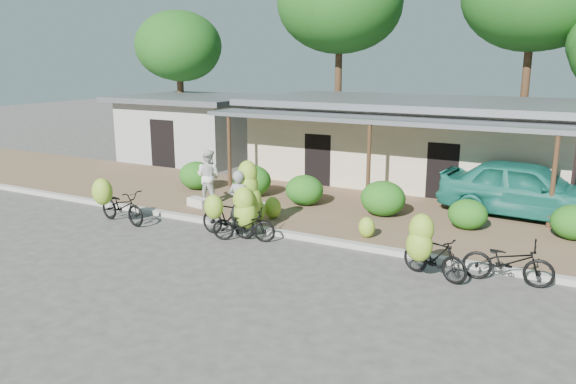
{
  "coord_description": "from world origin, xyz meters",
  "views": [
    {
      "loc": [
        6.47,
        -11.29,
        4.89
      ],
      "look_at": [
        -1.02,
        2.38,
        1.2
      ],
      "focal_mm": 35.0,
      "sensor_mm": 36.0,
      "label": 1
    }
  ],
  "objects_px": {
    "bike_far_right": "(508,261)",
    "sack_far": "(199,202)",
    "tree_back_left": "(177,44)",
    "bystander": "(208,176)",
    "tree_far_center": "(337,1)",
    "teal_van": "(526,189)",
    "bike_left": "(226,216)",
    "bike_center": "(246,208)",
    "bike_right": "(430,251)",
    "sack_near": "(263,208)",
    "vendor": "(240,204)",
    "bike_far_left": "(119,204)"
  },
  "relations": [
    {
      "from": "bike_right",
      "to": "vendor",
      "type": "height_order",
      "value": "vendor"
    },
    {
      "from": "bike_left",
      "to": "sack_near",
      "type": "relative_size",
      "value": 2.09
    },
    {
      "from": "tree_back_left",
      "to": "bike_left",
      "type": "height_order",
      "value": "tree_back_left"
    },
    {
      "from": "bike_far_right",
      "to": "bystander",
      "type": "xyz_separation_m",
      "value": [
        -9.95,
        2.34,
        0.52
      ]
    },
    {
      "from": "sack_far",
      "to": "vendor",
      "type": "height_order",
      "value": "vendor"
    },
    {
      "from": "bike_left",
      "to": "bike_center",
      "type": "distance_m",
      "value": 0.62
    },
    {
      "from": "bike_far_left",
      "to": "sack_far",
      "type": "height_order",
      "value": "bike_far_left"
    },
    {
      "from": "bike_center",
      "to": "bike_right",
      "type": "xyz_separation_m",
      "value": [
        5.33,
        -0.62,
        -0.16
      ]
    },
    {
      "from": "bike_center",
      "to": "tree_back_left",
      "type": "bearing_deg",
      "value": 25.91
    },
    {
      "from": "teal_van",
      "to": "bike_left",
      "type": "bearing_deg",
      "value": 133.88
    },
    {
      "from": "tree_back_left",
      "to": "vendor",
      "type": "distance_m",
      "value": 17.24
    },
    {
      "from": "sack_near",
      "to": "bike_left",
      "type": "bearing_deg",
      "value": -85.07
    },
    {
      "from": "teal_van",
      "to": "bike_right",
      "type": "bearing_deg",
      "value": 172.81
    },
    {
      "from": "bike_center",
      "to": "vendor",
      "type": "bearing_deg",
      "value": 72.14
    },
    {
      "from": "sack_near",
      "to": "vendor",
      "type": "relative_size",
      "value": 0.44
    },
    {
      "from": "sack_far",
      "to": "vendor",
      "type": "relative_size",
      "value": 0.39
    },
    {
      "from": "vendor",
      "to": "bystander",
      "type": "bearing_deg",
      "value": -39.39
    },
    {
      "from": "tree_back_left",
      "to": "bike_left",
      "type": "bearing_deg",
      "value": -46.49
    },
    {
      "from": "tree_far_center",
      "to": "bike_far_left",
      "type": "bearing_deg",
      "value": -90.95
    },
    {
      "from": "sack_near",
      "to": "teal_van",
      "type": "relative_size",
      "value": 0.16
    },
    {
      "from": "tree_far_center",
      "to": "bike_far_right",
      "type": "relative_size",
      "value": 5.1
    },
    {
      "from": "bike_center",
      "to": "bike_right",
      "type": "distance_m",
      "value": 5.37
    },
    {
      "from": "sack_near",
      "to": "teal_van",
      "type": "xyz_separation_m",
      "value": [
        7.36,
        3.51,
        0.73
      ]
    },
    {
      "from": "tree_far_center",
      "to": "sack_far",
      "type": "height_order",
      "value": "tree_far_center"
    },
    {
      "from": "bike_left",
      "to": "sack_far",
      "type": "relative_size",
      "value": 2.37
    },
    {
      "from": "teal_van",
      "to": "bike_far_left",
      "type": "bearing_deg",
      "value": 124.94
    },
    {
      "from": "bike_far_right",
      "to": "bystander",
      "type": "relative_size",
      "value": 1.09
    },
    {
      "from": "tree_back_left",
      "to": "teal_van",
      "type": "xyz_separation_m",
      "value": [
        18.52,
        -6.11,
        -4.69
      ]
    },
    {
      "from": "bike_left",
      "to": "teal_van",
      "type": "bearing_deg",
      "value": -50.61
    },
    {
      "from": "tree_back_left",
      "to": "bike_center",
      "type": "relative_size",
      "value": 3.45
    },
    {
      "from": "tree_far_center",
      "to": "bystander",
      "type": "height_order",
      "value": "tree_far_center"
    },
    {
      "from": "sack_near",
      "to": "vendor",
      "type": "xyz_separation_m",
      "value": [
        0.53,
        -2.13,
        0.69
      ]
    },
    {
      "from": "bike_far_right",
      "to": "vendor",
      "type": "height_order",
      "value": "vendor"
    },
    {
      "from": "sack_far",
      "to": "vendor",
      "type": "distance_m",
      "value": 3.41
    },
    {
      "from": "bike_far_left",
      "to": "tree_far_center",
      "type": "bearing_deg",
      "value": 8.27
    },
    {
      "from": "bike_far_right",
      "to": "sack_far",
      "type": "distance_m",
      "value": 10.09
    },
    {
      "from": "tree_far_center",
      "to": "bike_far_right",
      "type": "bearing_deg",
      "value": -53.74
    },
    {
      "from": "bike_far_right",
      "to": "tree_far_center",
      "type": "bearing_deg",
      "value": 31.4
    },
    {
      "from": "bike_far_right",
      "to": "teal_van",
      "type": "bearing_deg",
      "value": -2.05
    },
    {
      "from": "sack_far",
      "to": "tree_far_center",
      "type": "bearing_deg",
      "value": 93.78
    },
    {
      "from": "tree_far_center",
      "to": "teal_van",
      "type": "height_order",
      "value": "tree_far_center"
    },
    {
      "from": "tree_far_center",
      "to": "sack_far",
      "type": "distance_m",
      "value": 15.03
    },
    {
      "from": "bike_left",
      "to": "bystander",
      "type": "relative_size",
      "value": 0.97
    },
    {
      "from": "teal_van",
      "to": "bystander",
      "type": "bearing_deg",
      "value": 113.24
    },
    {
      "from": "tree_back_left",
      "to": "sack_far",
      "type": "relative_size",
      "value": 9.95
    },
    {
      "from": "bike_far_right",
      "to": "sack_near",
      "type": "height_order",
      "value": "bike_far_right"
    },
    {
      "from": "tree_back_left",
      "to": "bystander",
      "type": "distance_m",
      "value": 13.71
    },
    {
      "from": "sack_near",
      "to": "tree_far_center",
      "type": "bearing_deg",
      "value": 104.06
    },
    {
      "from": "tree_far_center",
      "to": "bike_far_left",
      "type": "relative_size",
      "value": 4.92
    },
    {
      "from": "bystander",
      "to": "sack_near",
      "type": "bearing_deg",
      "value": 171.6
    }
  ]
}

